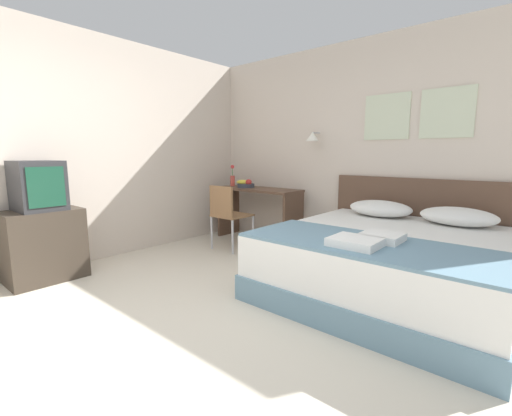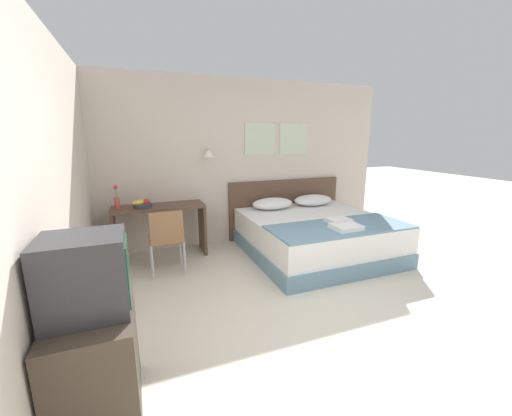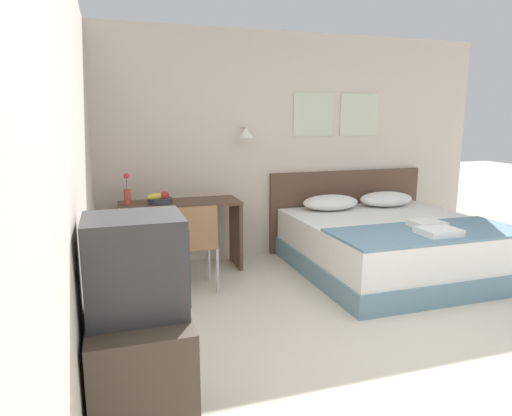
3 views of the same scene
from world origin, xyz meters
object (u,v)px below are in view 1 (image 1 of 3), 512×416
Objects in this scene: pillow_left at (380,208)px; throw_blanket at (365,244)px; folded_towel_near_foot at (382,237)px; desk at (258,204)px; fruit_bowl at (246,185)px; tv_stand at (44,245)px; television at (38,186)px; flower_vase at (233,178)px; bed at (389,264)px; folded_towel_mid_bed at (355,242)px; headboard at (423,223)px; desk_chair at (227,212)px; pillow_right at (458,216)px.

pillow_left is 0.36× the size of throw_blanket.
desk is (-2.26, 1.18, -0.08)m from folded_towel_near_foot.
tv_stand is (-0.40, -2.61, -0.46)m from fruit_bowl.
television is (0.00, 0.00, 0.60)m from tv_stand.
throw_blanket is at bearing -28.13° from fruit_bowl.
television is at bearing -152.90° from folded_towel_near_foot.
folded_towel_near_foot is 0.91× the size of flower_vase.
bed is 3.46m from television.
folded_towel_mid_bed is 0.72× the size of television.
tv_stand is at bearing -132.39° from pillow_left.
throw_blanket is 3.92× the size of television.
throw_blanket is 3.12m from television.
folded_towel_mid_bed is at bearing -90.52° from headboard.
desk_chair reaches higher than folded_towel_near_foot.
fruit_bowl is 0.39× the size of tv_stand.
flower_vase is at bearing 88.48° from tv_stand.
folded_towel_near_foot is 1.06× the size of fruit_bowl.
desk is 3.94× the size of flower_vase.
flower_vase is (-3.11, 0.02, 0.23)m from pillow_right.
television is at bearing -156.85° from folded_towel_mid_bed.
pillow_right is at bearing 39.73° from television.
pillow_left reaches higher than folded_towel_near_foot.
folded_towel_near_foot is at bearing 27.10° from television.
desk_chair is at bearing 163.26° from throw_blanket.
tv_stand is at bearing -91.52° from flower_vase.
television reaches higher than tv_stand.
television is at bearing -154.57° from throw_blanket.
bed is at bearing -90.00° from headboard.
pillow_left reaches higher than tv_stand.
fruit_bowl is 2.65m from television.
fruit_bowl is at bearing 151.87° from throw_blanket.
desk is at bearing 179.71° from pillow_left.
headboard is 3.03× the size of pillow_right.
pillow_left is 1.41× the size of television.
television is at bearing -145.62° from bed.
flower_vase reaches higher than desk.
folded_towel_near_foot is 0.84× the size of folded_towel_mid_bed.
bed is 1.05× the size of throw_blanket.
bed is at bearing -18.71° from desk.
folded_towel_mid_bed is 0.41× the size of desk_chair.
bed is 2.91× the size of pillow_left.
television is (-0.07, -2.67, 0.07)m from flower_vase.
television reaches higher than folded_towel_near_foot.
pillow_left is 0.54× the size of desk.
fruit_bowl is (-2.40, 0.70, 0.54)m from bed.
pillow_left is 0.77m from pillow_right.
pillow_right is 1.41× the size of television.
television reaches higher than desk_chair.
folded_towel_near_foot is at bearing -27.60° from desk.
folded_towel_near_foot is at bearing -24.76° from fruit_bowl.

